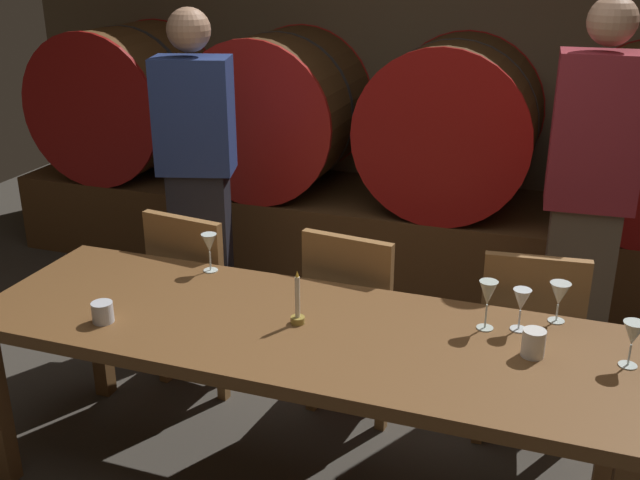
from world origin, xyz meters
The scene contains 19 objects.
back_wall centered at (0.00, 2.70, 1.24)m, with size 6.30×0.24×2.48m, color brown.
barrel_shelf centered at (0.00, 2.15, 0.26)m, with size 5.67×0.90×0.51m, color brown.
wine_barrel_far_left centered at (-2.21, 2.15, 1.00)m, with size 0.99×0.90×0.99m.
wine_barrel_left centered at (-1.08, 2.15, 1.00)m, with size 0.99×0.90×0.99m.
wine_barrel_center centered at (0.02, 2.15, 1.00)m, with size 0.99×0.90×0.99m.
dining_table centered at (-0.13, -0.02, 0.65)m, with size 2.38×0.78×0.72m.
chair_left centered at (-0.85, 0.58, 0.49)m, with size 0.45×0.45×0.88m.
chair_center centered at (-0.09, 0.59, 0.49)m, with size 0.44×0.44×0.88m.
chair_right centered at (0.64, 0.64, 0.49)m, with size 0.44×0.44×0.88m.
guest_left centered at (-1.10, 1.07, 0.88)m, with size 0.43×0.34×1.71m.
guest_right centered at (0.81, 1.17, 0.93)m, with size 0.39×0.26×1.80m.
candle_center centered at (-0.13, 0.00, 0.78)m, with size 0.05×0.05×0.21m.
wine_glass_far_left centered at (-0.64, 0.31, 0.84)m, with size 0.06×0.06×0.16m.
wine_glass_left centered at (0.51, 0.18, 0.86)m, with size 0.07×0.07×0.18m.
wine_glass_center centered at (0.62, 0.21, 0.83)m, with size 0.06×0.06×0.16m.
wine_glass_right centered at (0.74, 0.32, 0.83)m, with size 0.07×0.07×0.15m.
wine_glass_far_right centered at (0.98, 0.08, 0.84)m, with size 0.07×0.07×0.16m.
cup_left centered at (-0.80, -0.22, 0.76)m, with size 0.08×0.08×0.08m, color silver.
cup_right centered at (0.68, 0.04, 0.77)m, with size 0.08×0.08×0.09m, color white.
Camera 1 is at (0.74, -2.24, 2.00)m, focal length 42.27 mm.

